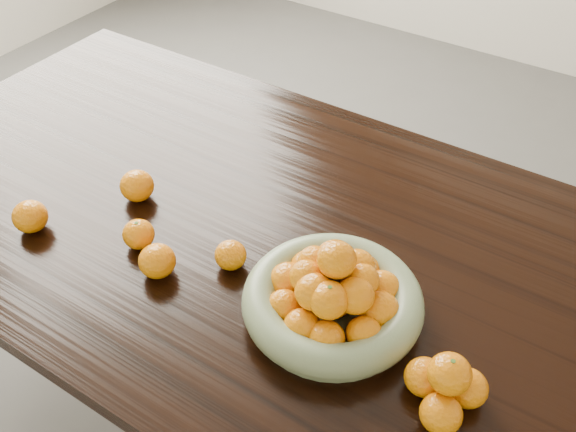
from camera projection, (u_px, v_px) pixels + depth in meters
The scene contains 9 objects.
ground at pixel (278, 421), 1.85m from camera, with size 5.00×5.00×0.00m, color #4E4C4A.
dining_table at pixel (274, 260), 1.41m from camera, with size 2.00×1.00×0.75m.
fruit_bowl at pixel (333, 296), 1.15m from camera, with size 0.33×0.33×0.17m.
orange_pyramid at pixel (446, 388), 1.01m from camera, with size 0.13×0.13×0.12m.
loose_orange_0 at pixel (139, 234), 1.30m from camera, with size 0.07×0.07×0.06m, color orange.
loose_orange_1 at pixel (157, 261), 1.24m from camera, with size 0.07×0.07×0.07m, color orange.
loose_orange_2 at pixel (231, 255), 1.26m from camera, with size 0.06×0.06×0.06m, color orange.
loose_orange_3 at pixel (137, 186), 1.41m from camera, with size 0.08×0.08×0.07m, color orange.
loose_orange_4 at pixel (30, 216), 1.34m from camera, with size 0.07×0.07×0.07m, color orange.
Camera 1 is at (0.57, -0.82, 1.67)m, focal length 40.00 mm.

